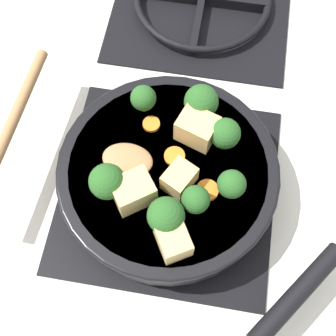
{
  "coord_description": "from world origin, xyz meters",
  "views": [
    {
      "loc": [
        0.04,
        -0.25,
        0.64
      ],
      "look_at": [
        0.0,
        0.0,
        0.08
      ],
      "focal_mm": 50.0,
      "sensor_mm": 36.0,
      "label": 1
    }
  ],
  "objects": [
    {
      "name": "tofu_cube_west_chunk",
      "position": [
        0.02,
        -0.02,
        0.09
      ],
      "size": [
        0.05,
        0.05,
        0.03
      ],
      "primitive_type": "cube",
      "rotation": [
        0.0,
        0.0,
        1.09
      ],
      "color": "#DBB770",
      "rests_on": "skillet_pan"
    },
    {
      "name": "tofu_cube_center_large",
      "position": [
        0.02,
        -0.1,
        0.09
      ],
      "size": [
        0.05,
        0.06,
        0.04
      ],
      "primitive_type": "cube",
      "rotation": [
        0.0,
        0.0,
        2.11
      ],
      "color": "#DBB770",
      "rests_on": "skillet_pan"
    },
    {
      "name": "broccoli_floret_east_rim",
      "position": [
        0.07,
        0.05,
        0.1
      ],
      "size": [
        0.04,
        0.04,
        0.05
      ],
      "color": "#709956",
      "rests_on": "skillet_pan"
    },
    {
      "name": "ground_plane",
      "position": [
        0.0,
        0.0,
        0.0
      ],
      "size": [
        2.4,
        2.4,
        0.0
      ],
      "primitive_type": "plane",
      "color": "silver"
    },
    {
      "name": "broccoli_floret_north_edge",
      "position": [
        -0.05,
        0.09,
        0.1
      ],
      "size": [
        0.04,
        0.04,
        0.04
      ],
      "color": "#709956",
      "rests_on": "skillet_pan"
    },
    {
      "name": "broccoli_floret_south_cluster",
      "position": [
        0.08,
        -0.02,
        0.1
      ],
      "size": [
        0.04,
        0.04,
        0.04
      ],
      "color": "#709956",
      "rests_on": "skillet_pan"
    },
    {
      "name": "broccoli_floret_near_spoon",
      "position": [
        -0.07,
        -0.04,
        0.1
      ],
      "size": [
        0.05,
        0.05,
        0.05
      ],
      "color": "#709956",
      "rests_on": "skillet_pan"
    },
    {
      "name": "broccoli_floret_mid_floret",
      "position": [
        0.01,
        -0.08,
        0.11
      ],
      "size": [
        0.05,
        0.05,
        0.05
      ],
      "color": "#709956",
      "rests_on": "skillet_pan"
    },
    {
      "name": "skillet_pan",
      "position": [
        0.0,
        -0.0,
        0.05
      ],
      "size": [
        0.39,
        0.35,
        0.05
      ],
      "color": "black",
      "rests_on": "front_burner_grate"
    },
    {
      "name": "wooden_spoon",
      "position": [
        -0.16,
        0.01,
        0.08
      ],
      "size": [
        0.22,
        0.27,
        0.02
      ],
      "color": "#A87A4C",
      "rests_on": "skillet_pan"
    },
    {
      "name": "rear_burner_grate",
      "position": [
        0.0,
        0.36,
        0.01
      ],
      "size": [
        0.31,
        0.31,
        0.03
      ],
      "color": "black",
      "rests_on": "ground_plane"
    },
    {
      "name": "front_burner_grate",
      "position": [
        0.0,
        0.0,
        0.01
      ],
      "size": [
        0.31,
        0.31,
        0.03
      ],
      "color": "black",
      "rests_on": "ground_plane"
    },
    {
      "name": "broccoli_floret_center_top",
      "position": [
        0.04,
        -0.05,
        0.1
      ],
      "size": [
        0.04,
        0.04,
        0.04
      ],
      "color": "#709956",
      "rests_on": "skillet_pan"
    },
    {
      "name": "carrot_slice_edge_slice",
      "position": [
        0.06,
        -0.02,
        0.08
      ],
      "size": [
        0.03,
        0.03,
        0.01
      ],
      "primitive_type": "cylinder",
      "color": "orange",
      "rests_on": "skillet_pan"
    },
    {
      "name": "broccoli_floret_west_rim",
      "position": [
        0.03,
        0.09,
        0.11
      ],
      "size": [
        0.05,
        0.05,
        0.05
      ],
      "color": "#709956",
      "rests_on": "skillet_pan"
    },
    {
      "name": "tofu_cube_east_chunk",
      "position": [
        -0.04,
        -0.05,
        0.1
      ],
      "size": [
        0.06,
        0.06,
        0.04
      ],
      "primitive_type": "cube",
      "rotation": [
        0.0,
        0.0,
        0.62
      ],
      "color": "#DBB770",
      "rests_on": "skillet_pan"
    },
    {
      "name": "carrot_slice_orange_thin",
      "position": [
        0.01,
        0.02,
        0.08
      ],
      "size": [
        0.03,
        0.03,
        0.01
      ],
      "primitive_type": "cylinder",
      "color": "orange",
      "rests_on": "skillet_pan"
    },
    {
      "name": "carrot_slice_near_center",
      "position": [
        -0.03,
        0.06,
        0.08
      ],
      "size": [
        0.02,
        0.02,
        0.01
      ],
      "primitive_type": "cylinder",
      "color": "orange",
      "rests_on": "skillet_pan"
    },
    {
      "name": "tofu_cube_near_handle",
      "position": [
        0.03,
        0.05,
        0.1
      ],
      "size": [
        0.06,
        0.05,
        0.04
      ],
      "primitive_type": "cube",
      "rotation": [
        0.0,
        0.0,
        5.95
      ],
      "color": "#DBB770",
      "rests_on": "skillet_pan"
    }
  ]
}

